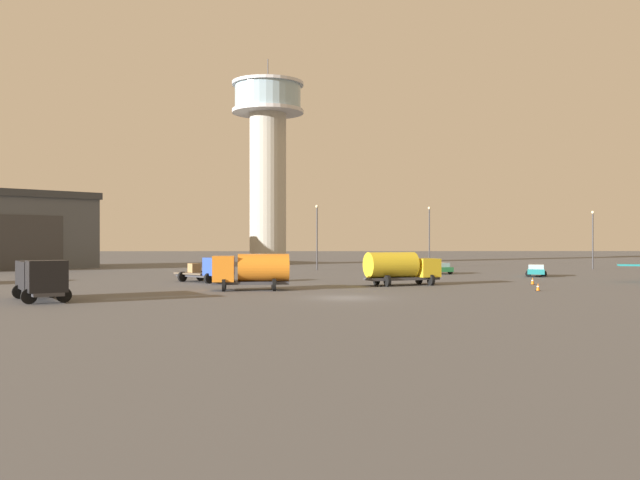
{
  "coord_description": "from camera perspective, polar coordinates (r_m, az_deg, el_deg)",
  "views": [
    {
      "loc": [
        -3.02,
        -49.8,
        4.18
      ],
      "look_at": [
        -1.57,
        16.24,
        4.14
      ],
      "focal_mm": 39.07,
      "sensor_mm": 36.0,
      "label": 1
    }
  ],
  "objects": [
    {
      "name": "truck_fuel_tanker_orange",
      "position": [
        57.62,
        -5.63,
        -2.43
      ],
      "size": [
        6.41,
        3.49,
        3.01
      ],
      "rotation": [
        0.0,
        0.0,
        3.22
      ],
      "color": "#38383D",
      "rests_on": "ground_plane"
    },
    {
      "name": "car_teal",
      "position": [
        82.46,
        17.29,
        -2.35
      ],
      "size": [
        3.19,
        4.79,
        1.37
      ],
      "rotation": [
        0.0,
        0.0,
        1.24
      ],
      "color": "teal",
      "rests_on": "ground_plane"
    },
    {
      "name": "light_post_north",
      "position": [
        105.04,
        21.44,
        0.44
      ],
      "size": [
        0.44,
        0.44,
        8.22
      ],
      "color": "#38383D",
      "rests_on": "ground_plane"
    },
    {
      "name": "truck_fuel_tanker_yellow",
      "position": [
        63.85,
        6.59,
        -2.22
      ],
      "size": [
        7.23,
        4.65,
        3.04
      ],
      "rotation": [
        0.0,
        0.0,
        0.35
      ],
      "color": "#38383D",
      "rests_on": "ground_plane"
    },
    {
      "name": "truck_flatbed_blue",
      "position": [
        68.61,
        -8.98,
        -2.45
      ],
      "size": [
        6.36,
        6.22,
        2.45
      ],
      "rotation": [
        0.0,
        0.0,
        5.52
      ],
      "color": "#38383D",
      "rests_on": "ground_plane"
    },
    {
      "name": "control_tower",
      "position": [
        118.9,
        -4.29,
        7.21
      ],
      "size": [
        12.08,
        12.08,
        34.76
      ],
      "color": "#B2AD9E",
      "rests_on": "ground_plane"
    },
    {
      "name": "truck_box_black",
      "position": [
        51.44,
        -21.91,
        -2.85
      ],
      "size": [
        5.56,
        7.4,
        2.81
      ],
      "rotation": [
        0.0,
        0.0,
        5.22
      ],
      "color": "#38383D",
      "rests_on": "ground_plane"
    },
    {
      "name": "traffic_cone_near_left",
      "position": [
        67.42,
        17.02,
        -3.23
      ],
      "size": [
        0.36,
        0.36,
        0.69
      ],
      "color": "black",
      "rests_on": "ground_plane"
    },
    {
      "name": "light_post_east",
      "position": [
        106.2,
        8.94,
        0.7
      ],
      "size": [
        0.44,
        0.44,
        9.14
      ],
      "color": "#38383D",
      "rests_on": "ground_plane"
    },
    {
      "name": "light_post_centre",
      "position": [
        95.73,
        -0.25,
        0.72
      ],
      "size": [
        0.44,
        0.44,
        8.96
      ],
      "color": "#38383D",
      "rests_on": "ground_plane"
    },
    {
      "name": "car_green",
      "position": [
        85.89,
        9.71,
        -2.26
      ],
      "size": [
        3.04,
        4.52,
        1.37
      ],
      "rotation": [
        0.0,
        0.0,
        1.9
      ],
      "color": "#287A42",
      "rests_on": "ground_plane"
    },
    {
      "name": "traffic_cone_near_right",
      "position": [
        59.31,
        17.43,
        -3.7
      ],
      "size": [
        0.36,
        0.36,
        0.64
      ],
      "color": "black",
      "rests_on": "ground_plane"
    },
    {
      "name": "ground_plane",
      "position": [
        50.07,
        2.21,
        -4.75
      ],
      "size": [
        400.0,
        400.0,
        0.0
      ],
      "primitive_type": "plane",
      "color": "#545456"
    }
  ]
}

